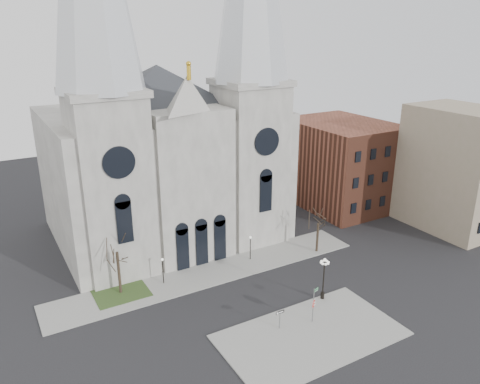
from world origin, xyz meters
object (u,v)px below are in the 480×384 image
one_way_sign (280,316)px  street_name_sign (314,296)px  globe_lamp (324,274)px  stop_sign (313,306)px

one_way_sign → street_name_sign: size_ratio=0.92×
globe_lamp → street_name_sign: bearing=-154.2°
street_name_sign → one_way_sign: bearing=175.5°
globe_lamp → one_way_sign: globe_lamp is taller
stop_sign → one_way_sign: 3.68m
stop_sign → globe_lamp: bearing=26.9°
one_way_sign → stop_sign: bearing=-11.1°
stop_sign → street_name_sign: 2.61m
stop_sign → globe_lamp: (3.70, 2.89, 1.29)m
stop_sign → globe_lamp: 4.87m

